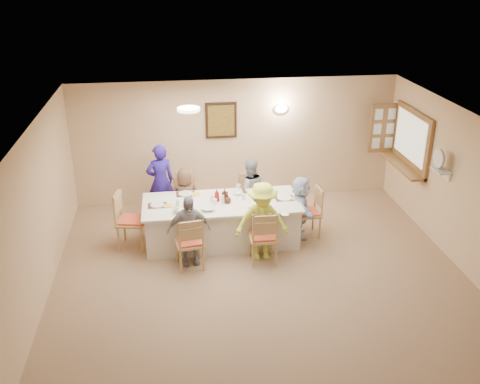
{
  "coord_description": "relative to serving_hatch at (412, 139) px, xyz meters",
  "views": [
    {
      "loc": [
        -1.29,
        -6.71,
        4.65
      ],
      "look_at": [
        -0.2,
        1.4,
        1.05
      ],
      "focal_mm": 40.0,
      "sensor_mm": 36.0,
      "label": 1
    }
  ],
  "objects": [
    {
      "name": "dining_table",
      "position": [
        -3.7,
        -0.73,
        -1.12
      ],
      "size": [
        2.72,
        1.15,
        0.76
      ],
      "primitive_type": "cube",
      "color": "white",
      "rests_on": "ground"
    },
    {
      "name": "napkin_re",
      "position": [
        -2.4,
        -0.78,
        -0.73
      ],
      "size": [
        0.13,
        0.13,
        0.01
      ],
      "primitive_type": "cube",
      "color": "yellow",
      "rests_on": "dining_table"
    },
    {
      "name": "fan_shelf",
      "position": [
        -0.08,
        -1.35,
        -0.1
      ],
      "size": [
        0.22,
        0.36,
        0.03
      ],
      "primitive_type": "cube",
      "color": "white",
      "rests_on": "room_walls"
    },
    {
      "name": "placemat_fr",
      "position": [
        -3.1,
        -1.15,
        -0.74
      ],
      "size": [
        0.33,
        0.25,
        0.01
      ],
      "primitive_type": "cube",
      "color": "#472B19",
      "rests_on": "dining_table"
    },
    {
      "name": "serving_hatch",
      "position": [
        0.0,
        0.0,
        0.0
      ],
      "size": [
        0.06,
        1.5,
        1.15
      ],
      "primitive_type": "cube",
      "color": "brown",
      "rests_on": "room_walls"
    },
    {
      "name": "diner_back_right",
      "position": [
        -3.1,
        -0.05,
        -0.86
      ],
      "size": [
        0.71,
        0.6,
        1.28
      ],
      "primitive_type": "imported",
      "rotation": [
        0.0,
        0.0,
        3.24
      ],
      "color": "gray",
      "rests_on": "ground"
    },
    {
      "name": "desk_fan",
      "position": [
        -0.11,
        -1.35,
        0.05
      ],
      "size": [
        0.3,
        0.3,
        0.28
      ],
      "primitive_type": null,
      "color": "#A5A5A8",
      "rests_on": "fan_shelf"
    },
    {
      "name": "ground",
      "position": [
        -3.21,
        -2.4,
        -1.5
      ],
      "size": [
        7.0,
        7.0,
        0.0
      ],
      "primitive_type": "plane",
      "color": "#977A5D"
    },
    {
      "name": "wall_sconce",
      "position": [
        -2.31,
        1.04,
        0.4
      ],
      "size": [
        0.26,
        0.09,
        0.18
      ],
      "primitive_type": "ellipsoid",
      "color": "white",
      "rests_on": "room_walls"
    },
    {
      "name": "teacup_b",
      "position": [
        -3.33,
        -0.17,
        -0.7
      ],
      "size": [
        0.13,
        0.13,
        0.08
      ],
      "primitive_type": "imported",
      "rotation": [
        0.0,
        0.0,
        0.28
      ],
      "color": "white",
      "rests_on": "dining_table"
    },
    {
      "name": "diner_back_left",
      "position": [
        -4.3,
        -0.05,
        -0.93
      ],
      "size": [
        0.62,
        0.46,
        1.15
      ],
      "primitive_type": "imported",
      "rotation": [
        0.0,
        0.0,
        3.23
      ],
      "color": "brown",
      "rests_on": "ground"
    },
    {
      "name": "hatch_sill",
      "position": [
        -0.12,
        0.0,
        -0.53
      ],
      "size": [
        0.3,
        1.5,
        0.05
      ],
      "primitive_type": "cube",
      "color": "brown",
      "rests_on": "room_walls"
    },
    {
      "name": "napkin_le",
      "position": [
        -4.62,
        -0.78,
        -0.73
      ],
      "size": [
        0.14,
        0.14,
        0.01
      ],
      "primitive_type": "cube",
      "color": "yellow",
      "rests_on": "dining_table"
    },
    {
      "name": "napkin_fr",
      "position": [
        -2.92,
        -1.2,
        -0.73
      ],
      "size": [
        0.14,
        0.14,
        0.01
      ],
      "primitive_type": "cube",
      "color": "yellow",
      "rests_on": "dining_table"
    },
    {
      "name": "bowl_b",
      "position": [
        -3.37,
        -0.44,
        -0.71
      ],
      "size": [
        0.19,
        0.19,
        0.05
      ],
      "primitive_type": "imported",
      "rotation": [
        0.0,
        0.0,
        0.04
      ],
      "color": "white",
      "rests_on": "dining_table"
    },
    {
      "name": "diner_front_right",
      "position": [
        -3.1,
        -1.41,
        -0.82
      ],
      "size": [
        0.89,
        0.52,
        1.37
      ],
      "primitive_type": "imported",
      "rotation": [
        0.0,
        0.0,
        -0.01
      ],
      "color": "#E2F84F",
      "rests_on": "ground"
    },
    {
      "name": "condiment_malt",
      "position": [
        -3.6,
        -0.78,
        -0.66
      ],
      "size": [
        0.2,
        0.2,
        0.16
      ],
      "primitive_type": "imported",
      "rotation": [
        0.0,
        0.0,
        0.35
      ],
      "color": "#3C1D10",
      "rests_on": "dining_table"
    },
    {
      "name": "plate_bl",
      "position": [
        -4.3,
        -0.31,
        -0.73
      ],
      "size": [
        0.26,
        0.26,
        0.02
      ],
      "primitive_type": "cylinder",
      "color": "white",
      "rests_on": "dining_table"
    },
    {
      "name": "plate_re",
      "position": [
        -2.58,
        -0.73,
        -0.73
      ],
      "size": [
        0.26,
        0.26,
        0.02
      ],
      "primitive_type": "cylinder",
      "color": "white",
      "rests_on": "dining_table"
    },
    {
      "name": "placemat_re",
      "position": [
        -2.58,
        -0.73,
        -0.74
      ],
      "size": [
        0.33,
        0.25,
        0.01
      ],
      "primitive_type": "cube",
      "color": "#472B19",
      "rests_on": "dining_table"
    },
    {
      "name": "chair_back_left",
      "position": [
        -4.3,
        0.07,
        -1.02
      ],
      "size": [
        0.47,
        0.47,
        0.97
      ],
      "primitive_type": null,
      "rotation": [
        0.0,
        0.0,
        -0.01
      ],
      "color": "tan",
      "rests_on": "ground"
    },
    {
      "name": "room_walls",
      "position": [
        -3.21,
        -2.4,
        0.01
      ],
      "size": [
        7.0,
        7.0,
        7.0
      ],
      "color": "#D3AF89",
      "rests_on": "ground"
    },
    {
      "name": "napkin_bl",
      "position": [
        -4.12,
        -0.36,
        -0.73
      ],
      "size": [
        0.15,
        0.15,
        0.01
      ],
      "primitive_type": "cube",
      "color": "yellow",
      "rests_on": "dining_table"
    },
    {
      "name": "chair_left_end",
      "position": [
        -5.25,
        -0.73,
        -0.99
      ],
      "size": [
        0.58,
        0.58,
        1.03
      ],
      "primitive_type": null,
      "rotation": [
        0.0,
        0.0,
        1.39
      ],
      "color": "tan",
      "rests_on": "ground"
    },
    {
      "name": "plate_fr",
      "position": [
        -3.1,
        -1.15,
        -0.73
      ],
      "size": [
        0.24,
        0.24,
        0.02
      ],
      "primitive_type": "cylinder",
      "color": "white",
      "rests_on": "dining_table"
    },
    {
      "name": "ceiling_light",
      "position": [
        -4.21,
        -0.9,
        0.97
      ],
      "size": [
        0.36,
        0.36,
        0.05
      ],
      "primitive_type": "cylinder",
      "color": "white",
      "rests_on": "room_walls"
    },
    {
      "name": "shutter_door",
      "position": [
        -0.26,
        0.76,
        0.0
      ],
      "size": [
        0.55,
        0.04,
        1.0
      ],
      "primitive_type": "cube",
      "color": "brown",
      "rests_on": "room_walls"
    },
    {
      "name": "napkin_fl",
      "position": [
        -4.12,
        -1.2,
        -0.73
      ],
      "size": [
        0.13,
        0.13,
        0.01
      ],
      "primitive_type": "cube",
      "color": "yellow",
      "rests_on": "dining_table"
    },
    {
      "name": "drinking_glass",
      "position": [
        -3.85,
        -0.68,
        -0.68
      ],
      "size": [
        0.07,
        0.07,
        0.1
      ],
      "primitive_type": "cylinder",
      "color": "silver",
      "rests_on": "dining_table"
    },
    {
      "name": "condiment_brown",
      "position": [
        -3.63,
        -0.67,
        -0.63
      ],
      "size": [
        0.15,
        0.16,
        0.22
      ],
      "primitive_type": "imported",
      "rotation": [
        0.0,
        0.0,
        -0.28
      ],
      "color": "#3C1D10",
      "rests_on": "dining_table"
    },
    {
      "name": "caregiver",
      "position": [
        -4.75,
        0.42,
        -0.77
      ],
      "size": [
        0.7,
        0.61,
        1.47
      ],
      "primitive_type": "imported",
      "rotation": [
        0.0,
        0.0,
        3.39
      ],
      "color": "#2B1C9D",
      "rests_on": "ground"
    },
    {
      "name": "placemat_le",
      "position": [
        -4.8,
        -0.73,
        -0.74
      ],
      "size": [
        0.32,
        0.24,
        0.01
      ],
      "primitive_type": "cube",
      "color": "#472B19",
      "rests_on": "dining_table"
    },
    {
      "name": "placemat_bl",
      "position": [
        -4.3,
        -0.31,
        -0.74
      ],
      "size": [
        0.34,
        0.25,
        0.01
      ],
      "primitive_type": "cube",
      "color": "#472B19",
      "rests_on": "dining_table"
    },
    {
      "name": "chair_right_end",
      "position": [
        -2.15,
        -0.73,
        -1.04
      ],
      "size": [
        0.48,
        0.48,
        0.93
      ],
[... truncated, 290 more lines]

